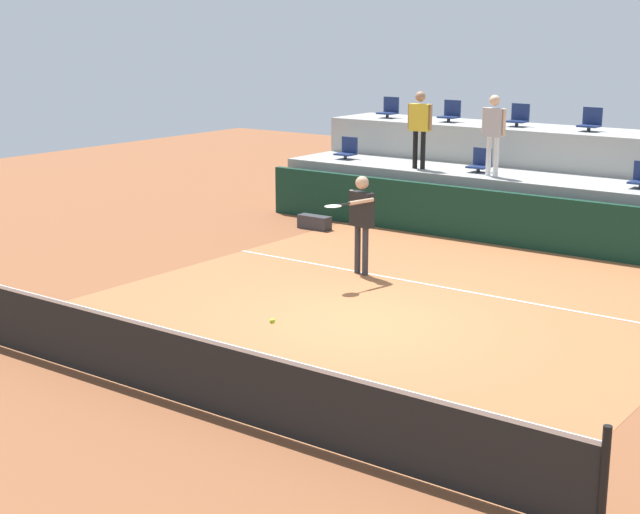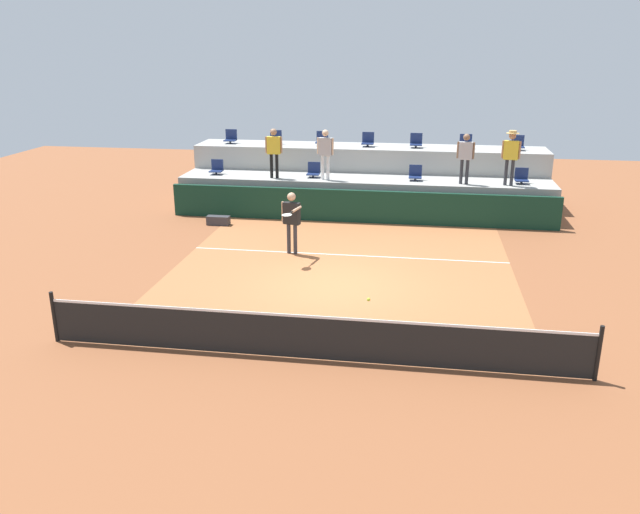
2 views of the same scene
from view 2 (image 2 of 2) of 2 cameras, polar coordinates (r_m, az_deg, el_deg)
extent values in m
plane|color=brown|center=(16.00, 1.48, -2.53)|extent=(40.00, 40.00, 0.00)
cube|color=#A36038|center=(16.93, 1.92, -1.32)|extent=(9.00, 10.00, 0.01)
cube|color=silver|center=(18.24, 2.46, 0.17)|extent=(9.00, 0.06, 0.00)
cylinder|color=black|center=(13.94, -22.61, -4.95)|extent=(0.08, 0.08, 1.07)
cylinder|color=black|center=(12.45, 23.58, -7.89)|extent=(0.08, 0.08, 1.07)
cube|color=black|center=(12.19, -0.96, -7.21)|extent=(10.40, 0.01, 0.87)
cube|color=white|center=(12.00, -0.97, -5.33)|extent=(10.40, 0.02, 0.05)
cube|color=#0F3323|center=(21.54, 3.57, 4.53)|extent=(13.00, 0.16, 1.10)
cube|color=#9E9E99|center=(22.78, 3.88, 5.49)|extent=(13.00, 1.80, 1.25)
cube|color=#9E9E99|center=(24.44, 4.29, 7.40)|extent=(13.00, 1.80, 2.10)
cylinder|color=#2D2D33|center=(23.54, -9.24, 7.40)|extent=(0.08, 0.08, 0.10)
cube|color=navy|center=(23.53, -9.25, 7.57)|extent=(0.44, 0.40, 0.04)
cube|color=navy|center=(23.66, -9.14, 8.15)|extent=(0.44, 0.04, 0.38)
cylinder|color=#2D2D33|center=(22.71, -0.61, 7.23)|extent=(0.08, 0.08, 0.10)
cube|color=navy|center=(22.69, -0.61, 7.40)|extent=(0.44, 0.40, 0.04)
cube|color=navy|center=(22.83, -0.54, 8.01)|extent=(0.44, 0.04, 0.38)
cylinder|color=#2D2D33|center=(22.41, 8.48, 6.88)|extent=(0.08, 0.08, 0.10)
cube|color=navy|center=(22.40, 8.49, 7.05)|extent=(0.44, 0.40, 0.04)
cube|color=navy|center=(22.53, 8.52, 7.67)|extent=(0.44, 0.04, 0.38)
cylinder|color=#2D2D33|center=(22.67, 17.52, 6.36)|extent=(0.08, 0.08, 0.10)
cube|color=navy|center=(22.66, 17.54, 6.53)|extent=(0.44, 0.40, 0.04)
cube|color=navy|center=(22.79, 17.53, 7.14)|extent=(0.44, 0.04, 0.38)
cylinder|color=#2D2D33|center=(25.08, -8.01, 10.11)|extent=(0.08, 0.08, 0.10)
cube|color=navy|center=(25.07, -8.01, 10.26)|extent=(0.44, 0.40, 0.04)
cube|color=navy|center=(25.22, -7.92, 10.80)|extent=(0.44, 0.04, 0.38)
cylinder|color=#2D2D33|center=(24.64, -4.03, 10.09)|extent=(0.08, 0.08, 0.10)
cube|color=navy|center=(24.63, -4.03, 10.25)|extent=(0.44, 0.40, 0.04)
cube|color=navy|center=(24.77, -3.95, 10.79)|extent=(0.44, 0.04, 0.38)
cylinder|color=#2D2D33|center=(24.31, 0.15, 10.02)|extent=(0.08, 0.08, 0.10)
cube|color=navy|center=(24.30, 0.15, 10.18)|extent=(0.44, 0.40, 0.04)
cube|color=navy|center=(24.44, 0.21, 10.73)|extent=(0.44, 0.04, 0.38)
cylinder|color=#2D2D33|center=(24.11, 4.27, 9.90)|extent=(0.08, 0.08, 0.10)
cube|color=navy|center=(24.10, 4.27, 10.06)|extent=(0.44, 0.40, 0.04)
cube|color=navy|center=(24.25, 4.32, 10.61)|extent=(0.44, 0.04, 0.38)
cylinder|color=#2D2D33|center=(24.04, 8.54, 9.72)|extent=(0.08, 0.08, 0.10)
cube|color=navy|center=(24.02, 8.55, 9.88)|extent=(0.44, 0.40, 0.04)
cube|color=navy|center=(24.17, 8.58, 10.44)|extent=(0.44, 0.04, 0.38)
cylinder|color=#2D2D33|center=(24.09, 12.85, 9.48)|extent=(0.08, 0.08, 0.10)
cube|color=navy|center=(24.08, 12.86, 9.65)|extent=(0.44, 0.40, 0.04)
cube|color=navy|center=(24.23, 12.87, 10.20)|extent=(0.44, 0.04, 0.38)
cylinder|color=#2D2D33|center=(24.29, 17.22, 9.19)|extent=(0.08, 0.08, 0.10)
cube|color=navy|center=(24.28, 17.23, 9.36)|extent=(0.44, 0.40, 0.04)
cube|color=navy|center=(24.42, 17.22, 9.91)|extent=(0.44, 0.04, 0.38)
cylinder|color=#2D2D33|center=(18.31, -2.80, 1.66)|extent=(0.13, 0.13, 0.88)
cylinder|color=#2D2D33|center=(18.23, -2.22, 1.59)|extent=(0.13, 0.13, 0.88)
cube|color=black|center=(18.07, -2.54, 3.91)|extent=(0.51, 0.28, 0.62)
sphere|color=tan|center=(17.95, -2.57, 5.39)|extent=(0.28, 0.28, 0.24)
cylinder|color=tan|center=(18.17, -3.34, 4.04)|extent=(0.08, 0.08, 0.59)
cylinder|color=tan|center=(17.66, -2.10, 4.28)|extent=(0.19, 0.56, 0.07)
cylinder|color=black|center=(17.32, -2.60, 4.00)|extent=(0.09, 0.26, 0.04)
ellipsoid|color=silver|center=(17.08, -2.97, 3.77)|extent=(0.32, 0.37, 0.03)
cylinder|color=black|center=(22.62, -4.35, 8.10)|extent=(0.12, 0.12, 0.85)
cylinder|color=black|center=(22.59, -3.86, 8.09)|extent=(0.12, 0.12, 0.85)
cube|color=yellow|center=(22.48, -4.15, 9.90)|extent=(0.47, 0.21, 0.60)
sphere|color=#A87A5B|center=(22.42, -4.17, 11.06)|extent=(0.24, 0.24, 0.23)
cylinder|color=#A87A5B|center=(22.53, -4.82, 9.95)|extent=(0.07, 0.07, 0.56)
cylinder|color=#A87A5B|center=(22.44, -3.47, 9.95)|extent=(0.07, 0.07, 0.56)
cylinder|color=white|center=(22.30, 0.23, 8.00)|extent=(0.13, 0.13, 0.84)
cylinder|color=white|center=(22.25, 0.71, 7.97)|extent=(0.13, 0.13, 0.84)
cube|color=#B2B2B7|center=(22.15, 0.48, 9.82)|extent=(0.48, 0.25, 0.60)
sphere|color=beige|center=(22.09, 0.48, 11.00)|extent=(0.26, 0.26, 0.23)
cylinder|color=beige|center=(22.23, -0.18, 9.90)|extent=(0.08, 0.08, 0.56)
cylinder|color=beige|center=(22.07, 1.14, 9.83)|extent=(0.08, 0.08, 0.56)
cylinder|color=#2D2D33|center=(22.10, 12.49, 7.44)|extent=(0.12, 0.12, 0.82)
cylinder|color=#2D2D33|center=(22.09, 12.98, 7.40)|extent=(0.12, 0.12, 0.82)
cube|color=#B2B2B7|center=(21.98, 12.86, 9.22)|extent=(0.47, 0.24, 0.58)
sphere|color=#846047|center=(21.91, 12.95, 10.37)|extent=(0.25, 0.25, 0.22)
cylinder|color=#846047|center=(21.99, 12.19, 9.32)|extent=(0.08, 0.08, 0.55)
cylinder|color=#846047|center=(21.96, 13.55, 9.21)|extent=(0.08, 0.08, 0.55)
cylinder|color=#2D2D33|center=(22.25, 16.25, 7.26)|extent=(0.13, 0.13, 0.86)
cylinder|color=#2D2D33|center=(22.24, 16.76, 7.21)|extent=(0.13, 0.13, 0.86)
cube|color=yellow|center=(22.12, 16.68, 9.11)|extent=(0.49, 0.27, 0.61)
sphere|color=#A87A5B|center=(22.05, 16.79, 10.31)|extent=(0.28, 0.28, 0.23)
cylinder|color=#A87A5B|center=(22.13, 15.98, 9.22)|extent=(0.08, 0.08, 0.58)
cylinder|color=#A87A5B|center=(22.10, 17.38, 9.08)|extent=(0.08, 0.08, 0.58)
cylinder|color=tan|center=(22.04, 16.81, 10.52)|extent=(0.50, 0.50, 0.01)
cylinder|color=tan|center=(22.04, 16.82, 10.64)|extent=(0.29, 0.29, 0.09)
sphere|color=#CCE033|center=(12.31, 4.35, -3.80)|extent=(0.07, 0.07, 0.07)
cube|color=#333338|center=(21.55, -9.05, 3.24)|extent=(0.76, 0.28, 0.30)
camera|label=1|loc=(6.82, 66.51, -4.47)|focal=53.26mm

